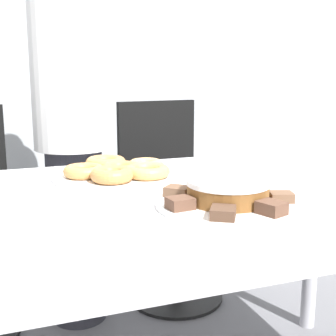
{
  "coord_description": "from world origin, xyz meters",
  "views": [
    {
      "loc": [
        -0.42,
        -1.07,
        1.05
      ],
      "look_at": [
        -0.01,
        0.05,
        0.81
      ],
      "focal_mm": 50.0,
      "sensor_mm": 36.0,
      "label": 1
    }
  ],
  "objects": [
    {
      "name": "lamington_1",
      "position": [
        0.18,
        -0.07,
        0.77
      ],
      "size": [
        0.07,
        0.07,
        0.02
      ],
      "rotation": [
        0.0,
        0.0,
        6.85
      ],
      "color": "brown",
      "rests_on": "plate_cake"
    },
    {
      "name": "office_chair_right",
      "position": [
        0.32,
        0.9,
        0.44
      ],
      "size": [
        0.48,
        0.48,
        0.92
      ],
      "rotation": [
        0.0,
        0.0,
        0.11
      ],
      "color": "black",
      "rests_on": "ground_plane"
    },
    {
      "name": "person_standing",
      "position": [
        -0.13,
        0.82,
        0.81
      ],
      "size": [
        0.31,
        0.31,
        1.53
      ],
      "color": "#383842",
      "rests_on": "ground_plane"
    },
    {
      "name": "lamington_4",
      "position": [
        -0.05,
        -0.15,
        0.77
      ],
      "size": [
        0.06,
        0.05,
        0.03
      ],
      "rotation": [
        0.0,
        0.0,
        9.54
      ],
      "color": "brown",
      "rests_on": "plate_cake"
    },
    {
      "name": "donut_1",
      "position": [
        -0.0,
        0.26,
        0.77
      ],
      "size": [
        0.11,
        0.11,
        0.03
      ],
      "color": "#E5AD66",
      "rests_on": "plate_donuts"
    },
    {
      "name": "lamington_3",
      "position": [
        -0.02,
        -0.05,
        0.77
      ],
      "size": [
        0.08,
        0.08,
        0.02
      ],
      "rotation": [
        0.0,
        0.0,
        8.65
      ],
      "color": "brown",
      "rests_on": "plate_cake"
    },
    {
      "name": "table",
      "position": [
        0.0,
        0.0,
        0.66
      ],
      "size": [
        1.63,
        0.95,
        0.75
      ],
      "color": "silver",
      "rests_on": "ground_plane"
    },
    {
      "name": "wall_back",
      "position": [
        0.0,
        1.58,
        1.3
      ],
      "size": [
        8.0,
        0.05,
        2.6
      ],
      "color": "#B2B7BC",
      "rests_on": "ground_plane"
    },
    {
      "name": "lamington_6",
      "position": [
        0.11,
        -0.25,
        0.77
      ],
      "size": [
        0.06,
        0.07,
        0.03
      ],
      "rotation": [
        0.0,
        0.0,
        11.34
      ],
      "color": "brown",
      "rests_on": "plate_cake"
    },
    {
      "name": "lamington_2",
      "position": [
        0.08,
        -0.01,
        0.77
      ],
      "size": [
        0.05,
        0.06,
        0.02
      ],
      "rotation": [
        0.0,
        0.0,
        7.75
      ],
      "color": "brown",
      "rests_on": "plate_cake"
    },
    {
      "name": "donut_0",
      "position": [
        -0.09,
        0.23,
        0.77
      ],
      "size": [
        0.12,
        0.12,
        0.03
      ],
      "color": "#D18E4C",
      "rests_on": "plate_donuts"
    },
    {
      "name": "frosted_cake",
      "position": [
        0.07,
        -0.14,
        0.78
      ],
      "size": [
        0.19,
        0.19,
        0.05
      ],
      "color": "brown",
      "rests_on": "plate_cake"
    },
    {
      "name": "plate_donuts",
      "position": [
        -0.09,
        0.23,
        0.75
      ],
      "size": [
        0.39,
        0.39,
        0.01
      ],
      "color": "white",
      "rests_on": "table"
    },
    {
      "name": "donut_4",
      "position": [
        -0.13,
        0.16,
        0.77
      ],
      "size": [
        0.12,
        0.12,
        0.04
      ],
      "color": "#C68447",
      "rests_on": "plate_donuts"
    },
    {
      "name": "donut_2",
      "position": [
        -0.11,
        0.33,
        0.77
      ],
      "size": [
        0.13,
        0.13,
        0.04
      ],
      "color": "#D18E4C",
      "rests_on": "plate_donuts"
    },
    {
      "name": "donut_3",
      "position": [
        -0.19,
        0.24,
        0.77
      ],
      "size": [
        0.12,
        0.12,
        0.03
      ],
      "color": "#D18E4C",
      "rests_on": "plate_donuts"
    },
    {
      "name": "lamington_0",
      "position": [
        0.19,
        -0.18,
        0.77
      ],
      "size": [
        0.06,
        0.06,
        0.02
      ],
      "rotation": [
        0.0,
        0.0,
        5.95
      ],
      "color": "brown",
      "rests_on": "plate_cake"
    },
    {
      "name": "plate_cake",
      "position": [
        0.07,
        -0.14,
        0.75
      ],
      "size": [
        0.33,
        0.33,
        0.01
      ],
      "color": "white",
      "rests_on": "table"
    },
    {
      "name": "lamington_5",
      "position": [
        0.01,
        -0.24,
        0.77
      ],
      "size": [
        0.07,
        0.08,
        0.02
      ],
      "rotation": [
        0.0,
        0.0,
        10.44
      ],
      "color": "#513828",
      "rests_on": "plate_cake"
    },
    {
      "name": "donut_5",
      "position": [
        -0.02,
        0.18,
        0.77
      ],
      "size": [
        0.13,
        0.13,
        0.03
      ],
      "color": "tan",
      "rests_on": "plate_donuts"
    }
  ]
}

